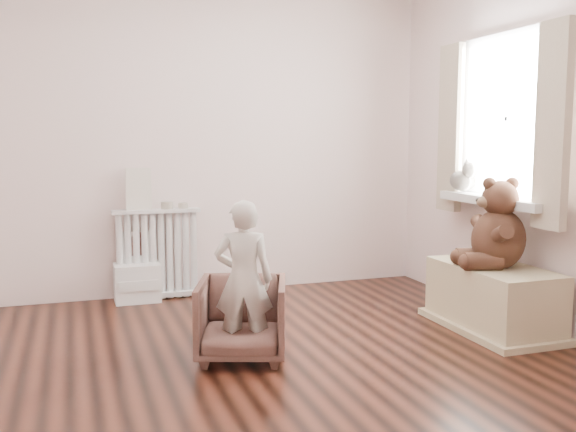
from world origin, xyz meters
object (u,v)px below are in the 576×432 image
object	(u,v)px
child	(244,280)
toy_bench	(493,301)
toy_vanity	(137,268)
plush_cat	(462,179)
radiator	(157,252)
teddy_bear	(499,234)
armchair	(242,319)

from	to	relation	value
child	toy_bench	world-z (taller)	child
toy_vanity	plush_cat	size ratio (longest dim) A/B	1.98
child	radiator	bearing A→B (deg)	-61.18
toy_vanity	child	bearing A→B (deg)	-74.28
child	teddy_bear	size ratio (longest dim) A/B	1.57
armchair	toy_bench	xyz separation A→B (m)	(1.79, 0.01, -0.04)
armchair	teddy_bear	size ratio (longest dim) A/B	0.88
armchair	toy_bench	size ratio (longest dim) A/B	0.56
toy_bench	plush_cat	world-z (taller)	plush_cat
radiator	toy_vanity	world-z (taller)	radiator
child	teddy_bear	bearing A→B (deg)	-160.05
toy_vanity	armchair	distance (m)	1.65
armchair	plush_cat	world-z (taller)	plush_cat
child	plush_cat	xyz separation A→B (m)	(1.93, 0.69, 0.51)
toy_vanity	teddy_bear	xyz separation A→B (m)	(2.25, -1.61, 0.40)
plush_cat	radiator	bearing A→B (deg)	135.78
teddy_bear	plush_cat	xyz separation A→B (m)	(0.14, 0.66, 0.33)
plush_cat	child	bearing A→B (deg)	179.12
teddy_bear	plush_cat	distance (m)	0.75
armchair	teddy_bear	distance (m)	1.84
toy_vanity	toy_bench	xyz separation A→B (m)	(2.25, -1.57, -0.08)
radiator	armchair	world-z (taller)	radiator
armchair	teddy_bear	xyz separation A→B (m)	(1.79, -0.02, 0.43)
armchair	child	world-z (taller)	child
toy_bench	radiator	bearing A→B (deg)	142.42
toy_vanity	child	xyz separation A→B (m)	(0.46, -1.64, 0.22)
toy_vanity	toy_bench	bearing A→B (deg)	-34.91
toy_bench	plush_cat	size ratio (longest dim) A/B	3.31
child	armchair	bearing A→B (deg)	-71.03
teddy_bear	plush_cat	bearing A→B (deg)	93.77
radiator	child	size ratio (longest dim) A/B	0.79
child	teddy_bear	distance (m)	1.80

